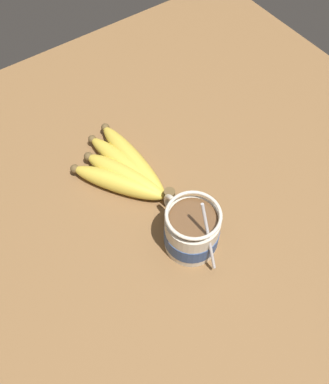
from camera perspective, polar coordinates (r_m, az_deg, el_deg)
The scene contains 3 objects.
table at distance 78.24cm, azimuth 1.76°, elevation -4.34°, with size 112.20×112.20×3.19cm.
coffee_mug at distance 71.03cm, azimuth 3.59°, elevation -5.18°, with size 14.79×9.23×14.92cm.
banana_bunch at distance 80.88cm, azimuth -5.08°, elevation 2.90°, with size 23.34×14.13×4.35cm.
Camera 1 is at (-30.01, 23.99, 69.75)cm, focal length 40.00 mm.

